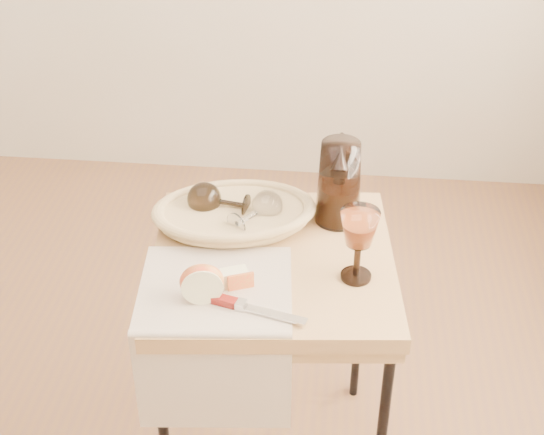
# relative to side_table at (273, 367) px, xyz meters

# --- Properties ---
(side_table) EXTENTS (0.60, 0.60, 0.69)m
(side_table) POSITION_rel_side_table_xyz_m (0.00, 0.00, 0.00)
(side_table) COLOR olive
(side_table) RESTS_ON floor
(tea_towel) EXTENTS (0.35, 0.32, 0.01)m
(tea_towel) POSITION_rel_side_table_xyz_m (-0.11, -0.13, 0.35)
(tea_towel) COLOR beige
(tea_towel) RESTS_ON side_table
(bread_basket) EXTENTS (0.38, 0.30, 0.05)m
(bread_basket) POSITION_rel_side_table_xyz_m (-0.10, 0.12, 0.37)
(bread_basket) COLOR tan
(bread_basket) RESTS_ON side_table
(goblet_lying_a) EXTENTS (0.15, 0.11, 0.08)m
(goblet_lying_a) POSITION_rel_side_table_xyz_m (-0.13, 0.13, 0.40)
(goblet_lying_a) COLOR #2E2317
(goblet_lying_a) RESTS_ON bread_basket
(goblet_lying_b) EXTENTS (0.13, 0.14, 0.08)m
(goblet_lying_b) POSITION_rel_side_table_xyz_m (-0.05, 0.10, 0.40)
(goblet_lying_b) COLOR white
(goblet_lying_b) RESTS_ON bread_basket
(pitcher) EXTENTS (0.15, 0.23, 0.25)m
(pitcher) POSITION_rel_side_table_xyz_m (0.14, 0.17, 0.45)
(pitcher) COLOR black
(pitcher) RESTS_ON side_table
(wine_goblet) EXTENTS (0.10, 0.10, 0.17)m
(wine_goblet) POSITION_rel_side_table_xyz_m (0.19, -0.06, 0.43)
(wine_goblet) COLOR white
(wine_goblet) RESTS_ON side_table
(apple_half) EXTENTS (0.10, 0.07, 0.08)m
(apple_half) POSITION_rel_side_table_xyz_m (-0.13, -0.16, 0.39)
(apple_half) COLOR red
(apple_half) RESTS_ON tea_towel
(apple_wedge) EXTENTS (0.06, 0.05, 0.04)m
(apple_wedge) POSITION_rel_side_table_xyz_m (-0.07, -0.11, 0.37)
(apple_wedge) COLOR #F7F1B9
(apple_wedge) RESTS_ON tea_towel
(table_knife) EXTENTS (0.24, 0.09, 0.02)m
(table_knife) POSITION_rel_side_table_xyz_m (-0.04, -0.19, 0.36)
(table_knife) COLOR silver
(table_knife) RESTS_ON tea_towel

